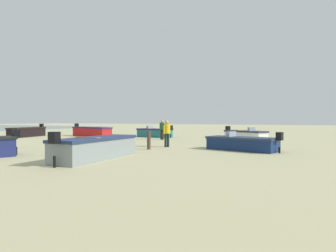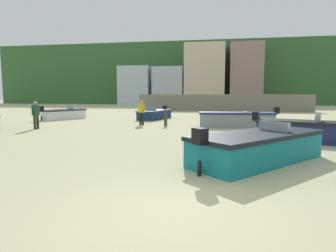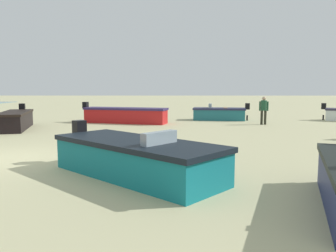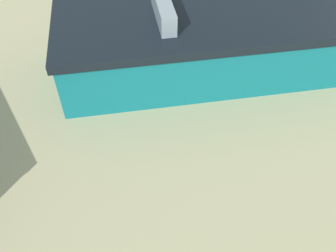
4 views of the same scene
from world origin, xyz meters
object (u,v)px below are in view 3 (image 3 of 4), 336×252
(boat_black_5, at_px, (15,120))
(boat_teal_3, at_px, (219,114))
(boat_red_8, at_px, (125,115))
(beach_walker_foreground, at_px, (264,108))
(boat_teal_7, at_px, (136,158))

(boat_black_5, bearing_deg, boat_teal_3, -170.96)
(boat_red_8, height_order, beach_walker_foreground, beach_walker_foreground)
(boat_teal_3, height_order, boat_red_8, boat_red_8)
(boat_teal_7, height_order, beach_walker_foreground, beach_walker_foreground)
(boat_teal_3, xyz_separation_m, boat_teal_7, (14.27, -4.01, 0.03))
(boat_teal_3, height_order, boat_teal_7, boat_teal_7)
(boat_black_5, relative_size, boat_red_8, 0.83)
(boat_teal_7, distance_m, beach_walker_foreground, 13.16)
(boat_teal_7, bearing_deg, boat_black_5, -99.95)
(boat_teal_3, xyz_separation_m, boat_red_8, (1.93, -5.94, 0.05))
(boat_teal_3, distance_m, beach_walker_foreground, 3.50)
(boat_teal_7, relative_size, boat_red_8, 0.85)
(boat_red_8, distance_m, beach_walker_foreground, 8.18)
(boat_teal_7, xyz_separation_m, boat_red_8, (-12.34, -1.93, 0.02))
(boat_red_8, bearing_deg, boat_black_5, -45.36)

